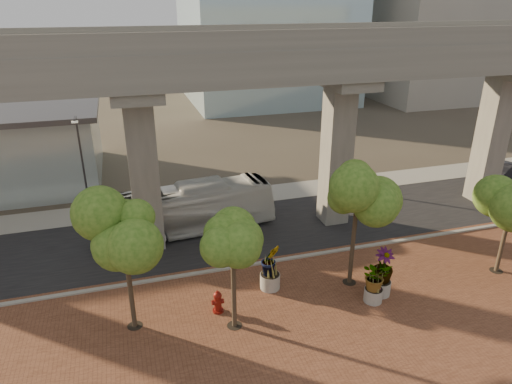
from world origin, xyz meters
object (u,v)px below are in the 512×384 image
object	(u,v)px
parked_car	(505,171)
planter_front	(375,278)
transit_bus	(187,210)
fire_hydrant	(218,302)

from	to	relation	value
parked_car	planter_front	xyz separation A→B (m)	(-18.85, -11.64, 0.63)
transit_bus	planter_front	size ratio (longest dim) A/B	5.04
parked_car	fire_hydrant	distance (m)	28.25
transit_bus	fire_hydrant	xyz separation A→B (m)	(0.08, -8.58, -0.93)
fire_hydrant	planter_front	size ratio (longest dim) A/B	0.52
planter_front	transit_bus	bearing A→B (deg)	127.17
transit_bus	parked_car	bearing A→B (deg)	-92.45
transit_bus	fire_hydrant	distance (m)	8.63
parked_car	planter_front	size ratio (longest dim) A/B	2.12
transit_bus	fire_hydrant	bearing A→B (deg)	174.43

